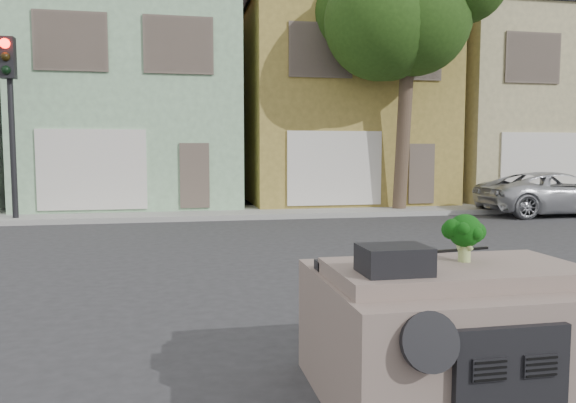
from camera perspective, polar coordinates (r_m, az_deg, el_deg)
name	(u,v)px	position (r m, az deg, el deg)	size (l,w,h in m)	color
ground_plane	(338,301)	(7.64, 5.12, -10.01)	(120.00, 120.00, 0.00)	#303033
sidewalk	(244,212)	(17.80, -4.45, -1.09)	(40.00, 3.00, 0.15)	gray
townhouse_mint	(136,103)	(21.69, -15.16, 9.65)	(7.20, 8.20, 7.55)	#8EB88F
townhouse_tan	(333,106)	(22.49, 4.56, 9.64)	(7.20, 8.20, 7.55)	olive
townhouse_beige	(505,109)	(25.56, 21.15, 8.77)	(7.20, 8.20, 7.55)	tan
silver_pickup	(555,215)	(19.60, 25.50, -1.22)	(2.24, 4.85, 1.35)	#B4B5BB
traffic_signal	(11,131)	(17.16, -26.32, 6.45)	(0.40, 0.40, 5.10)	black
tree_near	(404,80)	(18.44, 11.71, 12.04)	(4.40, 4.00, 8.50)	#224112
car_dashboard	(444,330)	(4.80, 15.56, -12.42)	(2.00, 1.80, 1.12)	#746259
instrument_hump	(394,260)	(4.09, 10.71, -5.83)	(0.48, 0.38, 0.20)	black
wiper_arm	(455,250)	(5.12, 16.60, -4.77)	(0.70, 0.03, 0.02)	black
broccoli	(465,237)	(4.65, 17.52, -3.49)	(0.32, 0.32, 0.39)	#0A3509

